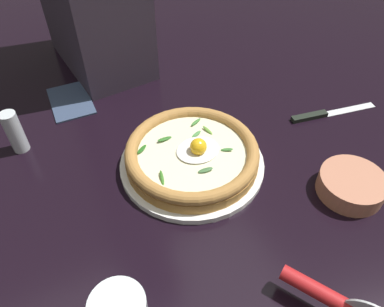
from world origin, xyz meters
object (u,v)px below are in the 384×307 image
side_bowl (351,185)px  table_knife (322,114)px  pizza (192,154)px  pizza_cutter (330,298)px  folded_napkin (71,100)px  pepper_shaker (15,132)px

side_bowl → table_knife: (0.11, 0.19, -0.01)m
table_knife → pizza: bearing=-179.7°
pizza_cutter → folded_napkin: pizza_cutter is taller
folded_napkin → pepper_shaker: 0.18m
pizza → pepper_shaker: pepper_shaker is taller
folded_napkin → pizza_cutter: bearing=-73.3°
side_bowl → folded_napkin: 0.63m
table_knife → side_bowl: bearing=-119.0°
folded_napkin → pepper_shaker: bearing=-138.8°
side_bowl → pizza_cutter: pizza_cutter is taller
pizza → folded_napkin: size_ratio=1.81×
folded_napkin → pepper_shaker: pepper_shaker is taller
side_bowl → table_knife: 0.22m
pizza → folded_napkin: bearing=116.8°
side_bowl → folded_napkin: bearing=127.1°
pizza → table_knife: pizza is taller
pizza → side_bowl: pizza is taller
pizza_cutter → table_knife: pizza_cutter is taller
pepper_shaker → pizza: bearing=-35.1°
pizza_cutter → table_knife: 0.45m
side_bowl → folded_napkin: side_bowl is taller
folded_napkin → pizza: bearing=-63.2°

